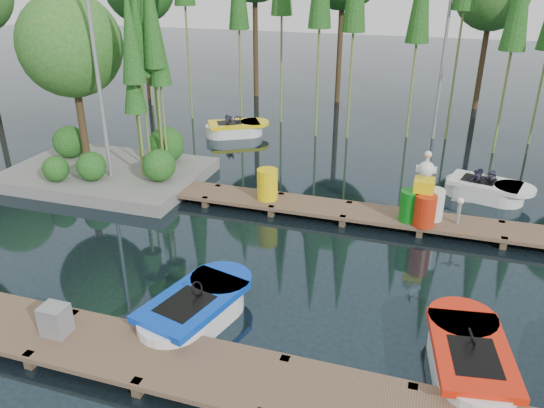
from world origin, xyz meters
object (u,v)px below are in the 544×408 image
(boat_blue, at_px, (195,310))
(utility_cabinet, at_px, (55,320))
(yellow_barrel, at_px, (267,184))
(drum_cluster, at_px, (423,202))
(island, at_px, (92,80))
(boat_yellow_far, at_px, (235,129))
(boat_red, at_px, (469,361))

(boat_blue, height_order, utility_cabinet, utility_cabinet)
(utility_cabinet, xyz_separation_m, yellow_barrel, (1.74, 7.00, 0.16))
(boat_blue, relative_size, utility_cabinet, 5.23)
(yellow_barrel, distance_m, drum_cluster, 4.32)
(utility_cabinet, bearing_deg, island, 118.76)
(island, height_order, boat_yellow_far, island)
(boat_red, bearing_deg, yellow_barrel, 126.02)
(boat_blue, xyz_separation_m, drum_cluster, (3.97, 5.40, 0.59))
(boat_blue, distance_m, drum_cluster, 6.73)
(island, bearing_deg, boat_yellow_far, 66.13)
(yellow_barrel, bearing_deg, island, 172.51)
(boat_red, distance_m, utility_cabinet, 7.37)
(utility_cabinet, height_order, yellow_barrel, yellow_barrel)
(utility_cabinet, bearing_deg, boat_red, 12.38)
(boat_blue, height_order, drum_cluster, drum_cluster)
(boat_yellow_far, relative_size, utility_cabinet, 4.95)
(yellow_barrel, bearing_deg, drum_cluster, -2.01)
(boat_yellow_far, bearing_deg, utility_cabinet, -92.26)
(island, distance_m, boat_red, 13.36)
(boat_yellow_far, height_order, utility_cabinet, boat_yellow_far)
(boat_red, bearing_deg, drum_cluster, 93.05)
(boat_yellow_far, relative_size, drum_cluster, 1.49)
(boat_yellow_far, bearing_deg, drum_cluster, -49.74)
(island, height_order, drum_cluster, island)
(island, bearing_deg, boat_blue, -44.94)
(utility_cabinet, distance_m, yellow_barrel, 7.21)
(utility_cabinet, relative_size, yellow_barrel, 0.65)
(boat_blue, xyz_separation_m, yellow_barrel, (-0.35, 5.56, 0.47))
(boat_blue, relative_size, boat_yellow_far, 1.06)
(island, relative_size, drum_cluster, 3.50)
(island, xyz_separation_m, yellow_barrel, (6.01, -0.79, -2.44))
(boat_red, xyz_separation_m, drum_cluster, (-1.14, 5.27, 0.60))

